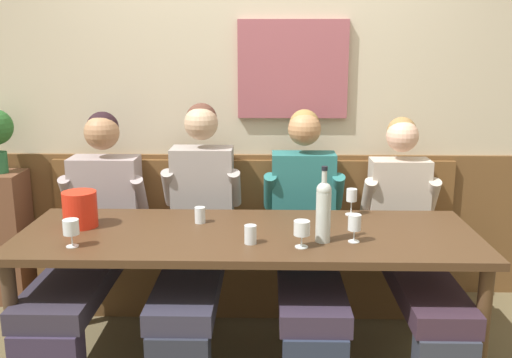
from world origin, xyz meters
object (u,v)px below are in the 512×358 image
object	(u,v)px
person_center_left_seat	(197,225)
ice_bucket	(80,209)
wine_glass_by_bottle	(355,223)
wine_glass_center_rear	(302,229)
wall_bench	(252,263)
wine_bottle_green_tall	(323,210)
person_left_seat	(306,232)
water_tumbler_right	(250,234)
dining_table	(248,246)
wine_glass_mid_right	(71,228)
water_tumbler_left	(200,215)
person_center_right_seat	(91,230)
wine_glass_left_end	(352,196)
person_right_seat	(411,237)

from	to	relation	value
person_center_left_seat	ice_bucket	distance (m)	0.68
wine_glass_by_bottle	wine_glass_center_rear	distance (m)	0.28
wall_bench	person_center_left_seat	size ratio (longest dim) A/B	2.01
ice_bucket	wine_bottle_green_tall	bearing A→B (deg)	-9.43
person_left_seat	water_tumbler_right	bearing A→B (deg)	-121.27
dining_table	wine_glass_mid_right	world-z (taller)	wine_glass_mid_right
wine_bottle_green_tall	water_tumbler_right	xyz separation A→B (m)	(-0.36, -0.04, -0.12)
wine_glass_center_rear	water_tumbler_left	size ratio (longest dim) A/B	1.51
wine_glass_by_bottle	person_center_right_seat	bearing A→B (deg)	161.60
wine_bottle_green_tall	wine_glass_left_end	xyz separation A→B (m)	(0.20, 0.46, -0.06)
wall_bench	wine_glass_left_end	bearing A→B (deg)	-33.96
dining_table	water_tumbler_left	size ratio (longest dim) A/B	27.10
person_center_left_seat	person_right_seat	distance (m)	1.25
person_center_right_seat	ice_bucket	xyz separation A→B (m)	(0.04, -0.27, 0.21)
dining_table	wine_glass_by_bottle	size ratio (longest dim) A/B	16.88
person_left_seat	wine_glass_center_rear	xyz separation A→B (m)	(-0.06, -0.56, 0.20)
ice_bucket	wine_glass_mid_right	world-z (taller)	ice_bucket
ice_bucket	wine_bottle_green_tall	size ratio (longest dim) A/B	0.50
wine_glass_left_end	water_tumbler_left	bearing A→B (deg)	-168.76
dining_table	wine_glass_mid_right	size ratio (longest dim) A/B	17.51
wine_bottle_green_tall	wine_glass_by_bottle	distance (m)	0.17
person_center_left_seat	water_tumbler_left	size ratio (longest dim) A/B	15.20
person_right_seat	wine_glass_center_rear	world-z (taller)	person_right_seat
wine_glass_left_end	water_tumbler_left	world-z (taller)	wine_glass_left_end
ice_bucket	wine_glass_by_bottle	distance (m)	1.45
person_left_seat	wine_glass_by_bottle	world-z (taller)	person_left_seat
wine_glass_by_bottle	wine_glass_center_rear	xyz separation A→B (m)	(-0.26, -0.08, -0.01)
dining_table	water_tumbler_left	distance (m)	0.33
dining_table	water_tumbler_right	distance (m)	0.21
wine_glass_left_end	water_tumbler_right	size ratio (longest dim) A/B	1.64
wall_bench	person_center_right_seat	xyz separation A→B (m)	(-0.94, -0.37, 0.35)
wine_glass_by_bottle	wine_glass_left_end	size ratio (longest dim) A/B	0.92
wall_bench	person_right_seat	distance (m)	1.07
wall_bench	water_tumbler_left	distance (m)	0.80
wine_glass_left_end	wine_glass_center_rear	world-z (taller)	wine_glass_left_end
person_center_right_seat	person_center_left_seat	size ratio (longest dim) A/B	0.97
person_center_right_seat	person_right_seat	world-z (taller)	person_center_right_seat
wine_glass_by_bottle	water_tumbler_left	size ratio (longest dim) A/B	1.61
ice_bucket	wine_glass_center_rear	size ratio (longest dim) A/B	1.45
person_left_seat	person_right_seat	distance (m)	0.61
person_right_seat	wine_glass_center_rear	bearing A→B (deg)	-140.67
water_tumbler_right	wine_glass_left_end	bearing A→B (deg)	41.48
dining_table	ice_bucket	bearing A→B (deg)	175.11
wine_bottle_green_tall	wall_bench	bearing A→B (deg)	113.91
person_center_right_seat	wine_glass_by_bottle	world-z (taller)	person_center_right_seat
person_center_right_seat	wine_glass_center_rear	size ratio (longest dim) A/B	9.81
dining_table	wine_glass_left_end	xyz separation A→B (m)	(0.58, 0.32, 0.18)
dining_table	wine_glass_center_rear	bearing A→B (deg)	-39.63
person_center_left_seat	person_right_seat	xyz separation A→B (m)	(1.25, -0.04, -0.05)
wine_bottle_green_tall	wine_glass_mid_right	world-z (taller)	wine_bottle_green_tall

